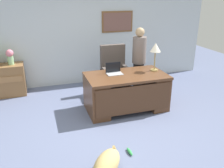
% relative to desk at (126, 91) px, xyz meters
% --- Properties ---
extents(ground_plane, '(12.00, 12.00, 0.00)m').
position_rel_desk_xyz_m(ground_plane, '(-0.48, -0.66, -0.41)').
color(ground_plane, slate).
extents(back_wall, '(7.00, 0.16, 2.70)m').
position_rel_desk_xyz_m(back_wall, '(-0.47, 1.94, 0.94)').
color(back_wall, silver).
rests_on(back_wall, ground_plane).
extents(desk, '(1.64, 0.92, 0.76)m').
position_rel_desk_xyz_m(desk, '(0.00, 0.00, 0.00)').
color(desk, brown).
rests_on(desk, ground_plane).
extents(armchair, '(0.60, 0.59, 1.17)m').
position_rel_desk_xyz_m(armchair, '(0.04, 0.90, 0.10)').
color(armchair, '#564C47').
rests_on(armchair, ground_plane).
extents(person_standing, '(0.32, 0.32, 1.59)m').
position_rel_desk_xyz_m(person_standing, '(0.60, 0.76, 0.40)').
color(person_standing, '#262323').
rests_on(person_standing, ground_plane).
extents(dog_lying, '(0.63, 0.67, 0.30)m').
position_rel_desk_xyz_m(dog_lying, '(-0.98, -1.78, -0.26)').
color(dog_lying, tan).
rests_on(dog_lying, ground_plane).
extents(laptop, '(0.32, 0.22, 0.22)m').
position_rel_desk_xyz_m(laptop, '(-0.22, 0.17, 0.41)').
color(laptop, '#B2B5BA').
rests_on(laptop, desk).
extents(desk_lamp, '(0.22, 0.22, 0.59)m').
position_rel_desk_xyz_m(desk_lamp, '(0.67, 0.10, 0.82)').
color(desk_lamp, '#9E8447').
rests_on(desk_lamp, desk).
extents(vase_with_flowers, '(0.17, 0.17, 0.36)m').
position_rel_desk_xyz_m(vase_with_flowers, '(-2.28, 1.59, 0.53)').
color(vase_with_flowers, '#97CA91').
rests_on(vase_with_flowers, credenza).
extents(dog_toy_bone, '(0.06, 0.20, 0.05)m').
position_rel_desk_xyz_m(dog_toy_bone, '(-0.49, -1.43, -0.39)').
color(dog_toy_bone, green).
rests_on(dog_toy_bone, ground_plane).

